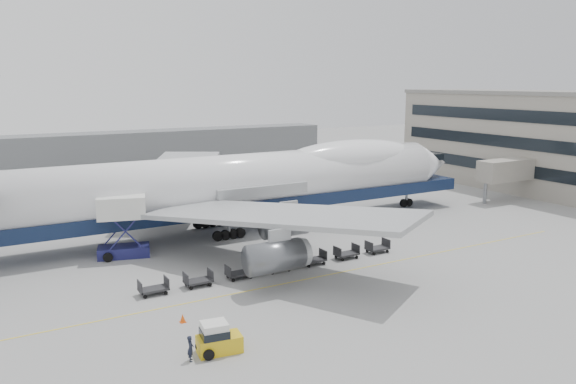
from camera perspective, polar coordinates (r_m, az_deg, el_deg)
ground at (r=55.63m, az=0.64°, el=-6.62°), size 260.00×260.00×0.00m
apron_line at (r=50.82m, az=4.10°, el=-8.39°), size 60.00×0.15×0.01m
hangar at (r=117.69m, az=-21.37°, el=3.79°), size 110.00×8.00×7.00m
airliner at (r=64.90m, az=-4.22°, el=1.04°), size 67.00×55.30×19.98m
catering_truck at (r=57.21m, az=-16.48°, el=-3.01°), size 5.38×4.29×6.08m
baggage_tug at (r=37.10m, az=-7.18°, el=-14.59°), size 2.98×1.88×2.05m
ground_worker at (r=36.36m, az=-9.88°, el=-15.38°), size 0.56×0.70×1.65m
traffic_cone at (r=41.90m, az=-10.66°, el=-12.49°), size 0.43×0.43×0.64m
dolly_0 at (r=47.37m, az=-13.51°, el=-9.48°), size 2.30×1.35×1.30m
dolly_1 at (r=48.47m, az=-9.11°, el=-8.83°), size 2.30×1.35×1.30m
dolly_2 at (r=49.85m, az=-4.96°, el=-8.16°), size 2.30×1.35×1.30m
dolly_3 at (r=51.47m, az=-1.05°, el=-7.49°), size 2.30×1.35×1.30m
dolly_4 at (r=53.32m, az=2.58°, el=-6.83°), size 2.30×1.35×1.30m
dolly_5 at (r=55.37m, az=5.96°, el=-6.19°), size 2.30×1.35×1.30m
dolly_6 at (r=57.61m, az=9.07°, el=-5.59°), size 2.30×1.35×1.30m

